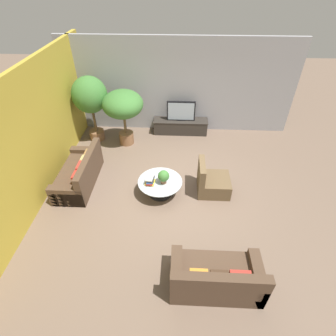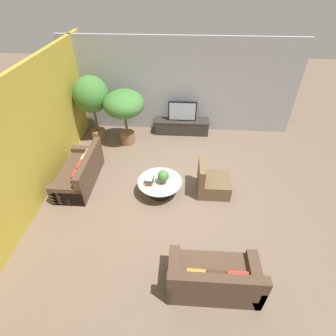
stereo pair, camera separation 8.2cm
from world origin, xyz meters
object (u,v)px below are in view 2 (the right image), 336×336
at_px(potted_palm_tall, 91,97).
at_px(potted_palm_corner, 124,106).
at_px(couch_near_entry, 214,279).
at_px(potted_plant_tabletop, 163,176).
at_px(media_console, 182,126).
at_px(couch_by_wall, 80,173).
at_px(armchair_wicker, 211,183).
at_px(television, 182,111).
at_px(coffee_table, 160,185).

relative_size(potted_palm_tall, potted_palm_corner, 1.19).
bearing_deg(couch_near_entry, potted_plant_tabletop, -65.43).
xyz_separation_m(media_console, couch_by_wall, (-2.61, -2.71, 0.04)).
bearing_deg(potted_palm_tall, potted_palm_corner, -11.28).
bearing_deg(armchair_wicker, couch_by_wall, 87.40).
xyz_separation_m(potted_palm_tall, potted_plant_tabletop, (2.35, -2.54, -0.85)).
height_order(couch_by_wall, potted_palm_corner, potted_palm_corner).
bearing_deg(potted_plant_tabletop, potted_palm_tall, 132.78).
distance_m(media_console, television, 0.55).
relative_size(couch_by_wall, couch_near_entry, 1.14).
bearing_deg(couch_near_entry, potted_palm_corner, -62.74).
relative_size(armchair_wicker, potted_palm_tall, 0.41).
height_order(coffee_table, potted_palm_corner, potted_palm_corner).
bearing_deg(armchair_wicker, television, 15.84).
bearing_deg(coffee_table, armchair_wicker, 7.42).
xyz_separation_m(media_console, potted_palm_corner, (-1.72, -0.74, 1.03)).
bearing_deg(potted_palm_corner, armchair_wicker, -39.90).
bearing_deg(armchair_wicker, couch_near_entry, 177.09).
distance_m(potted_palm_tall, potted_palm_corner, 1.05).
relative_size(couch_near_entry, potted_palm_tall, 0.77).
xyz_separation_m(couch_by_wall, armchair_wicker, (3.42, -0.16, -0.02)).
bearing_deg(television, potted_plant_tabletop, -97.10).
bearing_deg(potted_plant_tabletop, media_console, 82.90).
xyz_separation_m(coffee_table, potted_palm_tall, (-2.26, 2.49, 1.17)).
height_order(television, coffee_table, television).
bearing_deg(potted_plant_tabletop, coffee_table, 152.19).
bearing_deg(couch_by_wall, couch_near_entry, 50.56).
distance_m(couch_by_wall, armchair_wicker, 3.42).
xyz_separation_m(armchair_wicker, potted_palm_corner, (-2.54, 2.12, 1.01)).
bearing_deg(potted_palm_tall, media_console, 11.23).
relative_size(television, potted_palm_corner, 0.53).
bearing_deg(potted_palm_corner, couch_near_entry, -62.74).
distance_m(television, armchair_wicker, 3.02).
bearing_deg(coffee_table, television, 81.06).
distance_m(media_console, couch_by_wall, 3.76).
xyz_separation_m(couch_near_entry, armchair_wicker, (0.13, 2.55, -0.01)).
relative_size(television, armchair_wicker, 1.07).
relative_size(couch_by_wall, potted_palm_corner, 1.04).
height_order(television, couch_near_entry, television).
bearing_deg(couch_by_wall, media_console, 136.12).
bearing_deg(couch_near_entry, media_console, -82.81).
bearing_deg(media_console, potted_plant_tabletop, -97.10).
distance_m(television, couch_near_entry, 5.48).
distance_m(couch_by_wall, potted_palm_tall, 2.47).
height_order(couch_by_wall, potted_palm_tall, potted_palm_tall).
distance_m(armchair_wicker, potted_palm_tall, 4.40).
bearing_deg(media_console, couch_near_entry, -82.81).
bearing_deg(couch_near_entry, armchair_wicker, -92.91).
relative_size(coffee_table, potted_plant_tabletop, 3.10).
height_order(media_console, potted_palm_tall, potted_palm_tall).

